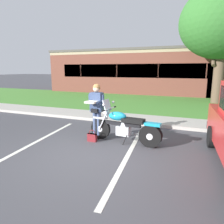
{
  "coord_description": "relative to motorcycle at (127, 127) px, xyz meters",
  "views": [
    {
      "loc": [
        2.39,
        -4.51,
        2.14
      ],
      "look_at": [
        0.07,
        1.32,
        0.85
      ],
      "focal_mm": 33.5,
      "sensor_mm": 36.0,
      "label": 1
    }
  ],
  "objects": [
    {
      "name": "curb_strip",
      "position": [
        -0.62,
        2.09,
        -0.43
      ],
      "size": [
        60.0,
        0.2,
        0.12
      ],
      "primitive_type": "cube",
      "color": "#ADA89E",
      "rests_on": "ground"
    },
    {
      "name": "rider_person",
      "position": [
        -1.01,
        0.07,
        0.52
      ],
      "size": [
        0.54,
        0.6,
        1.7
      ],
      "color": "black",
      "rests_on": "ground"
    },
    {
      "name": "concrete_walk",
      "position": [
        -0.62,
        2.94,
        -0.45
      ],
      "size": [
        60.0,
        1.5,
        0.08
      ],
      "primitive_type": "cube",
      "color": "#ADA89E",
      "rests_on": "ground"
    },
    {
      "name": "hedge_center_left",
      "position": [
        -1.79,
        11.66,
        0.16
      ],
      "size": [
        2.78,
        0.9,
        1.24
      ],
      "color": "#286028",
      "rests_on": "ground"
    },
    {
      "name": "stall_stripe_1",
      "position": [
        0.32,
        -0.91,
        -0.49
      ],
      "size": [
        0.54,
        4.39,
        0.01
      ],
      "primitive_type": "cube",
      "rotation": [
        0.0,
        0.0,
        0.1
      ],
      "color": "silver",
      "rests_on": "ground"
    },
    {
      "name": "hedge_left",
      "position": [
        -6.13,
        11.66,
        0.16
      ],
      "size": [
        2.51,
        0.9,
        1.24
      ],
      "color": "#286028",
      "rests_on": "ground"
    },
    {
      "name": "motorcycle",
      "position": [
        0.0,
        0.0,
        0.0
      ],
      "size": [
        2.24,
        0.82,
        1.26
      ],
      "color": "black",
      "rests_on": "ground"
    },
    {
      "name": "grass_lawn",
      "position": [
        -0.62,
        7.72,
        -0.46
      ],
      "size": [
        60.0,
        8.06,
        0.06
      ],
      "primitive_type": "cube",
      "color": "#478433",
      "rests_on": "ground"
    },
    {
      "name": "ground_plane",
      "position": [
        -0.62,
        -1.11,
        -0.49
      ],
      "size": [
        140.0,
        140.0,
        0.0
      ],
      "primitive_type": "plane",
      "color": "#424247"
    },
    {
      "name": "handbag",
      "position": [
        -1.0,
        -0.27,
        -0.34
      ],
      "size": [
        0.28,
        0.13,
        0.36
      ],
      "color": "maroon",
      "rests_on": "ground"
    },
    {
      "name": "stall_stripe_0",
      "position": [
        -2.54,
        -0.91,
        -0.49
      ],
      "size": [
        0.54,
        4.39,
        0.01
      ],
      "primitive_type": "cube",
      "rotation": [
        0.0,
        0.0,
        0.1
      ],
      "color": "silver",
      "rests_on": "ground"
    },
    {
      "name": "shade_tree",
      "position": [
        3.05,
        8.95,
        4.34
      ],
      "size": [
        5.11,
        5.11,
        7.04
      ],
      "color": "brown",
      "rests_on": "ground"
    },
    {
      "name": "hedge_center_right",
      "position": [
        2.55,
        11.66,
        0.16
      ],
      "size": [
        2.68,
        0.9,
        1.24
      ],
      "color": "#286028",
      "rests_on": "ground"
    },
    {
      "name": "brick_building",
      "position": [
        -1.0,
        17.03,
        1.44
      ],
      "size": [
        20.48,
        12.04,
        3.85
      ],
      "color": "brown",
      "rests_on": "ground"
    }
  ]
}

